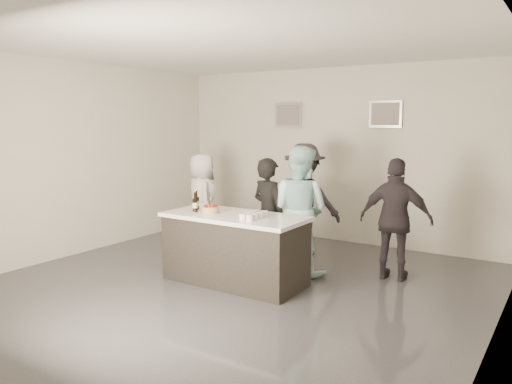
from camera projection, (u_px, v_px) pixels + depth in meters
floor at (235, 285)px, 6.39m from camera, size 6.00×6.00×0.00m
ceiling at (233, 44)px, 5.97m from camera, size 6.00×6.00×0.00m
wall_back at (334, 155)px, 8.67m from camera, size 6.00×0.04×3.00m
wall_left at (78, 159)px, 7.79m from camera, size 0.04×6.00×3.00m
wall_right at (501, 186)px, 4.56m from camera, size 0.04×6.00×3.00m
picture_left at (288, 115)px, 9.03m from camera, size 0.54×0.04×0.44m
picture_right at (386, 114)px, 8.06m from camera, size 0.54×0.04×0.44m
bar_counter at (235, 249)px, 6.44m from camera, size 1.86×0.86×0.90m
cake at (210, 210)px, 6.48m from camera, size 0.22×0.22×0.08m
beer_bottle_a at (197, 200)px, 6.73m from camera, size 0.07×0.07×0.26m
beer_bottle_b at (195, 202)px, 6.58m from camera, size 0.07×0.07×0.26m
tumbler_cluster at (254, 215)px, 6.12m from camera, size 0.19×0.40×0.08m
candles at (206, 216)px, 6.26m from camera, size 0.24×0.08×0.01m
person_main_black at (269, 215)px, 6.95m from camera, size 0.67×0.53×1.59m
person_main_blue at (299, 210)px, 6.83m from camera, size 0.88×0.70×1.76m
person_guest_left at (202, 199)px, 8.44m from camera, size 0.90×0.87×1.55m
person_guest_right at (396, 219)px, 6.54m from camera, size 0.98×0.49×1.61m
person_guest_back at (304, 200)px, 7.75m from camera, size 1.22×0.82×1.75m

